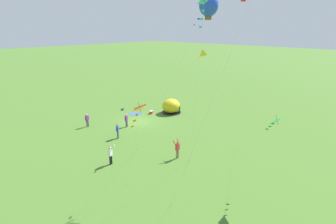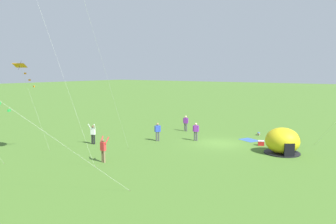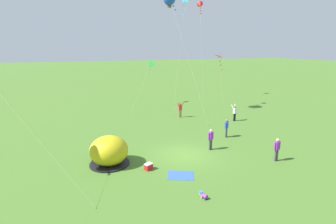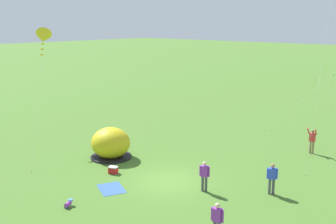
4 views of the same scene
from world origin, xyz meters
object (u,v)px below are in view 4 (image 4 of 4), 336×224
(cooler_box, at_px, (113,170))
(person_flying_kite, at_px, (312,140))
(person_near_tent, at_px, (204,175))
(person_watching_sky, at_px, (272,177))
(kite_yellow, at_px, (43,38))
(popup_tent, at_px, (111,143))
(person_center_field, at_px, (217,220))
(toddler_crawling, at_px, (69,203))

(cooler_box, bearing_deg, person_flying_kite, 56.86)
(person_near_tent, height_order, person_watching_sky, same)
(person_watching_sky, bearing_deg, kite_yellow, -173.91)
(popup_tent, relative_size, person_watching_sky, 1.63)
(person_center_field, xyz_separation_m, person_watching_sky, (-0.42, 5.79, 0.00))
(person_near_tent, height_order, kite_yellow, kite_yellow)
(person_flying_kite, bearing_deg, cooler_box, -123.14)
(cooler_box, distance_m, toddler_crawling, 4.76)
(cooler_box, relative_size, person_near_tent, 0.37)
(person_center_field, height_order, kite_yellow, kite_yellow)
(person_near_tent, distance_m, person_center_field, 4.97)
(person_near_tent, xyz_separation_m, person_watching_sky, (2.93, 2.11, 0.00))
(toddler_crawling, bearing_deg, kite_yellow, 151.72)
(person_center_field, bearing_deg, toddler_crawling, -162.43)
(cooler_box, height_order, person_center_field, person_center_field)
(popup_tent, bearing_deg, kite_yellow, -179.10)
(popup_tent, distance_m, cooler_box, 3.07)
(cooler_box, distance_m, person_center_field, 9.38)
(toddler_crawling, height_order, person_near_tent, person_near_tent)
(popup_tent, bearing_deg, person_flying_kite, 44.73)
(toddler_crawling, height_order, kite_yellow, kite_yellow)
(person_near_tent, bearing_deg, popup_tent, 178.11)
(toddler_crawling, xyz_separation_m, kite_yellow, (-11.44, 6.16, 7.74))
(popup_tent, height_order, person_near_tent, popup_tent)
(person_near_tent, relative_size, person_watching_sky, 1.00)
(person_watching_sky, relative_size, kite_yellow, 0.20)
(toddler_crawling, bearing_deg, person_near_tent, 56.18)
(cooler_box, xyz_separation_m, kite_yellow, (-9.70, 1.72, 7.70))
(toddler_crawling, bearing_deg, person_flying_kite, 69.88)
(person_center_field, bearing_deg, kite_yellow, 168.51)
(cooler_box, height_order, kite_yellow, kite_yellow)
(cooler_box, relative_size, person_center_field, 0.37)
(person_watching_sky, bearing_deg, cooler_box, -157.02)
(person_near_tent, height_order, person_flying_kite, person_flying_kite)
(person_center_field, distance_m, person_watching_sky, 5.80)
(cooler_box, distance_m, person_flying_kite, 14.04)
(person_flying_kite, bearing_deg, person_center_field, -84.05)
(cooler_box, height_order, toddler_crawling, cooler_box)
(popup_tent, xyz_separation_m, toddler_crawling, (4.07, -6.27, -0.82))
(toddler_crawling, bearing_deg, person_watching_sky, 49.44)
(person_watching_sky, bearing_deg, person_near_tent, -144.16)
(person_flying_kite, relative_size, kite_yellow, 0.22)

